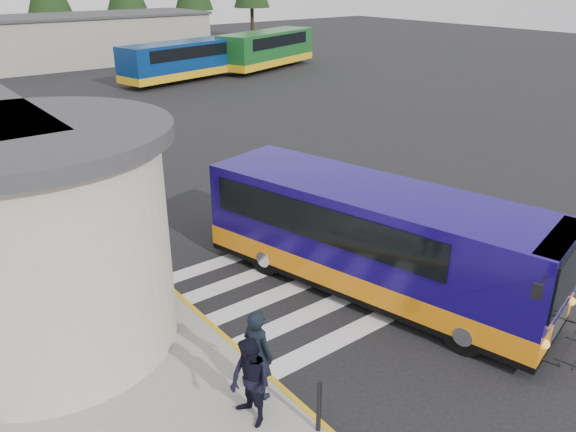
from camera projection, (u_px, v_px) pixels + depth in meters
ground at (314, 261)px, 16.15m from camera, size 140.00×140.00×0.00m
curb_strip at (124, 248)px, 16.75m from camera, size 0.12×34.00×0.16m
crosswalk at (318, 277)px, 15.28m from camera, size 8.00×5.35×0.01m
depot_building at (58, 41)px, 49.15m from camera, size 26.40×8.40×4.20m
transit_bus at (374, 242)px, 14.28m from camera, size 5.14×10.13×2.78m
pedestrian_a at (258, 354)px, 10.51m from camera, size 0.59×0.76×1.87m
pedestrian_b at (250, 382)px, 9.88m from camera, size 0.66×0.85×1.72m
bollard at (319, 406)px, 9.80m from camera, size 0.09×0.09×1.09m
far_bus_a at (181, 60)px, 41.92m from camera, size 9.99×4.66×2.49m
far_bus_b at (267, 48)px, 47.36m from camera, size 10.65×6.21×2.65m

